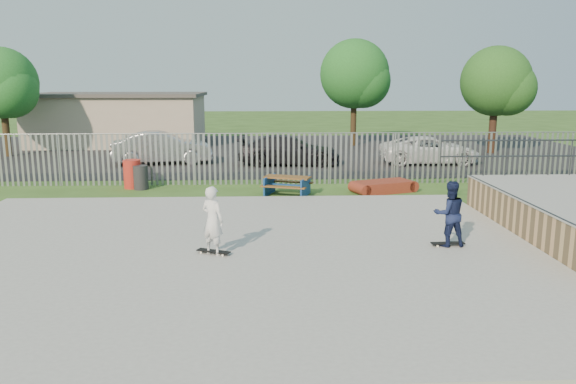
{
  "coord_description": "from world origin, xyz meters",
  "views": [
    {
      "loc": [
        1.13,
        -12.62,
        4.06
      ],
      "look_at": [
        1.72,
        2.0,
        1.1
      ],
      "focal_mm": 35.0,
      "sensor_mm": 36.0,
      "label": 1
    }
  ],
  "objects_px": {
    "trash_bin_red": "(132,174)",
    "car_white": "(430,150)",
    "car_dark": "(289,150)",
    "tree_mid": "(354,74)",
    "funbox": "(383,187)",
    "skater_white": "(213,220)",
    "tree_left": "(1,83)",
    "skater_navy": "(450,214)",
    "trash_bin_grey": "(141,177)",
    "tree_right": "(496,82)",
    "car_silver": "(162,148)",
    "picnic_table": "(287,186)"
  },
  "relations": [
    {
      "from": "funbox",
      "to": "car_silver",
      "type": "bearing_deg",
      "value": 121.86
    },
    {
      "from": "trash_bin_red",
      "to": "skater_navy",
      "type": "relative_size",
      "value": 0.68
    },
    {
      "from": "trash_bin_grey",
      "to": "tree_mid",
      "type": "relative_size",
      "value": 0.14
    },
    {
      "from": "car_dark",
      "to": "skater_white",
      "type": "distance_m",
      "value": 14.49
    },
    {
      "from": "trash_bin_red",
      "to": "tree_left",
      "type": "height_order",
      "value": "tree_left"
    },
    {
      "from": "tree_left",
      "to": "skater_white",
      "type": "relative_size",
      "value": 3.64
    },
    {
      "from": "funbox",
      "to": "trash_bin_red",
      "type": "xyz_separation_m",
      "value": [
        -9.32,
        1.13,
        0.34
      ]
    },
    {
      "from": "tree_left",
      "to": "skater_white",
      "type": "bearing_deg",
      "value": -55.14
    },
    {
      "from": "car_dark",
      "to": "car_white",
      "type": "height_order",
      "value": "car_dark"
    },
    {
      "from": "tree_mid",
      "to": "tree_right",
      "type": "distance_m",
      "value": 8.13
    },
    {
      "from": "car_silver",
      "to": "skater_navy",
      "type": "distance_m",
      "value": 17.18
    },
    {
      "from": "trash_bin_red",
      "to": "tree_left",
      "type": "bearing_deg",
      "value": 133.42
    },
    {
      "from": "trash_bin_red",
      "to": "tree_left",
      "type": "distance_m",
      "value": 13.02
    },
    {
      "from": "trash_bin_grey",
      "to": "skater_white",
      "type": "bearing_deg",
      "value": -67.88
    },
    {
      "from": "car_white",
      "to": "skater_white",
      "type": "relative_size",
      "value": 3.01
    },
    {
      "from": "car_dark",
      "to": "tree_mid",
      "type": "height_order",
      "value": "tree_mid"
    },
    {
      "from": "trash_bin_red",
      "to": "car_white",
      "type": "bearing_deg",
      "value": 23.38
    },
    {
      "from": "funbox",
      "to": "tree_left",
      "type": "height_order",
      "value": "tree_left"
    },
    {
      "from": "car_dark",
      "to": "car_white",
      "type": "relative_size",
      "value": 1.03
    },
    {
      "from": "tree_left",
      "to": "skater_navy",
      "type": "relative_size",
      "value": 3.64
    },
    {
      "from": "picnic_table",
      "to": "funbox",
      "type": "bearing_deg",
      "value": 25.63
    },
    {
      "from": "car_white",
      "to": "tree_right",
      "type": "bearing_deg",
      "value": -49.32
    },
    {
      "from": "car_white",
      "to": "skater_white",
      "type": "distance_m",
      "value": 17.04
    },
    {
      "from": "picnic_table",
      "to": "tree_mid",
      "type": "height_order",
      "value": "tree_mid"
    },
    {
      "from": "trash_bin_red",
      "to": "car_white",
      "type": "distance_m",
      "value": 14.12
    },
    {
      "from": "car_dark",
      "to": "picnic_table",
      "type": "bearing_deg",
      "value": -179.81
    },
    {
      "from": "funbox",
      "to": "skater_white",
      "type": "bearing_deg",
      "value": -145.97
    },
    {
      "from": "tree_right",
      "to": "trash_bin_red",
      "type": "bearing_deg",
      "value": -151.69
    },
    {
      "from": "skater_navy",
      "to": "funbox",
      "type": "bearing_deg",
      "value": -93.15
    },
    {
      "from": "car_dark",
      "to": "funbox",
      "type": "bearing_deg",
      "value": -151.43
    },
    {
      "from": "tree_mid",
      "to": "car_silver",
      "type": "bearing_deg",
      "value": -145.0
    },
    {
      "from": "car_dark",
      "to": "skater_white",
      "type": "xyz_separation_m",
      "value": [
        -2.31,
        -14.3,
        0.21
      ]
    },
    {
      "from": "car_silver",
      "to": "tree_right",
      "type": "bearing_deg",
      "value": -88.45
    },
    {
      "from": "skater_white",
      "to": "car_white",
      "type": "bearing_deg",
      "value": -88.23
    },
    {
      "from": "trash_bin_grey",
      "to": "tree_mid",
      "type": "height_order",
      "value": "tree_mid"
    },
    {
      "from": "trash_bin_grey",
      "to": "picnic_table",
      "type": "bearing_deg",
      "value": -13.39
    },
    {
      "from": "car_silver",
      "to": "skater_white",
      "type": "height_order",
      "value": "skater_white"
    },
    {
      "from": "tree_left",
      "to": "tree_right",
      "type": "bearing_deg",
      "value": 0.68
    },
    {
      "from": "tree_right",
      "to": "picnic_table",
      "type": "bearing_deg",
      "value": -136.88
    },
    {
      "from": "picnic_table",
      "to": "skater_white",
      "type": "xyz_separation_m",
      "value": [
        -1.96,
        -7.22,
        0.59
      ]
    },
    {
      "from": "car_silver",
      "to": "skater_navy",
      "type": "bearing_deg",
      "value": -156.56
    },
    {
      "from": "car_dark",
      "to": "tree_right",
      "type": "bearing_deg",
      "value": -68.0
    },
    {
      "from": "car_silver",
      "to": "tree_mid",
      "type": "height_order",
      "value": "tree_mid"
    },
    {
      "from": "picnic_table",
      "to": "trash_bin_grey",
      "type": "bearing_deg",
      "value": -174.7
    },
    {
      "from": "car_dark",
      "to": "tree_mid",
      "type": "relative_size",
      "value": 0.75
    },
    {
      "from": "trash_bin_grey",
      "to": "tree_left",
      "type": "relative_size",
      "value": 0.16
    },
    {
      "from": "trash_bin_red",
      "to": "tree_mid",
      "type": "bearing_deg",
      "value": 51.99
    },
    {
      "from": "tree_left",
      "to": "tree_mid",
      "type": "height_order",
      "value": "tree_mid"
    },
    {
      "from": "tree_left",
      "to": "trash_bin_grey",
      "type": "bearing_deg",
      "value": -46.21
    },
    {
      "from": "car_silver",
      "to": "skater_navy",
      "type": "height_order",
      "value": "skater_navy"
    }
  ]
}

